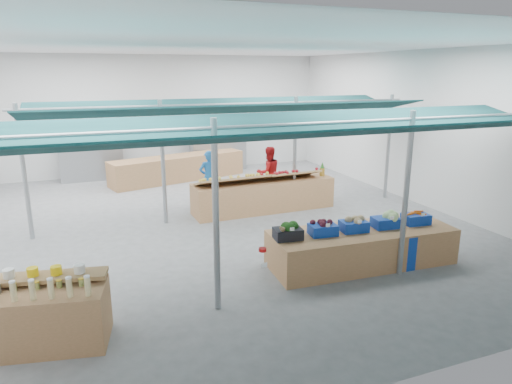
{
  "coord_description": "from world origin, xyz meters",
  "views": [
    {
      "loc": [
        -2.8,
        -10.3,
        3.65
      ],
      "look_at": [
        0.58,
        -1.6,
        1.16
      ],
      "focal_mm": 32.0,
      "sensor_mm": 36.0,
      "label": 1
    }
  ],
  "objects_px": {
    "vendor_left": "(209,178)",
    "crate_stack": "(413,250)",
    "veg_counter": "(362,247)",
    "vendor_right": "(269,173)",
    "fruit_counter": "(264,196)",
    "bottle_shelf": "(37,315)"
  },
  "relations": [
    {
      "from": "fruit_counter",
      "to": "vendor_left",
      "type": "distance_m",
      "value": 1.67
    },
    {
      "from": "crate_stack",
      "to": "bottle_shelf",
      "type": "bearing_deg",
      "value": -177.78
    },
    {
      "from": "vendor_right",
      "to": "crate_stack",
      "type": "bearing_deg",
      "value": 95.82
    },
    {
      "from": "fruit_counter",
      "to": "vendor_right",
      "type": "relative_size",
      "value": 2.5
    },
    {
      "from": "bottle_shelf",
      "to": "vendor_left",
      "type": "bearing_deg",
      "value": 66.61
    },
    {
      "from": "vendor_left",
      "to": "vendor_right",
      "type": "xyz_separation_m",
      "value": [
        1.8,
        0.0,
        0.0
      ]
    },
    {
      "from": "crate_stack",
      "to": "vendor_left",
      "type": "distance_m",
      "value": 6.06
    },
    {
      "from": "fruit_counter",
      "to": "vendor_right",
      "type": "height_order",
      "value": "vendor_right"
    },
    {
      "from": "veg_counter",
      "to": "vendor_right",
      "type": "distance_m",
      "value": 5.07
    },
    {
      "from": "veg_counter",
      "to": "vendor_left",
      "type": "height_order",
      "value": "vendor_left"
    },
    {
      "from": "veg_counter",
      "to": "fruit_counter",
      "type": "height_order",
      "value": "fruit_counter"
    },
    {
      "from": "bottle_shelf",
      "to": "crate_stack",
      "type": "relative_size",
      "value": 2.95
    },
    {
      "from": "bottle_shelf",
      "to": "vendor_right",
      "type": "height_order",
      "value": "vendor_right"
    },
    {
      "from": "veg_counter",
      "to": "fruit_counter",
      "type": "xyz_separation_m",
      "value": [
        -0.44,
        3.95,
        0.06
      ]
    },
    {
      "from": "bottle_shelf",
      "to": "vendor_right",
      "type": "bearing_deg",
      "value": 56.21
    },
    {
      "from": "crate_stack",
      "to": "vendor_right",
      "type": "distance_m",
      "value": 5.56
    },
    {
      "from": "crate_stack",
      "to": "veg_counter",
      "type": "bearing_deg",
      "value": 152.67
    },
    {
      "from": "veg_counter",
      "to": "fruit_counter",
      "type": "bearing_deg",
      "value": 99.4
    },
    {
      "from": "fruit_counter",
      "to": "crate_stack",
      "type": "relative_size",
      "value": 5.74
    },
    {
      "from": "vendor_left",
      "to": "crate_stack",
      "type": "bearing_deg",
      "value": 113.01
    },
    {
      "from": "vendor_right",
      "to": "fruit_counter",
      "type": "bearing_deg",
      "value": 59.92
    },
    {
      "from": "veg_counter",
      "to": "vendor_left",
      "type": "distance_m",
      "value": 5.33
    }
  ]
}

